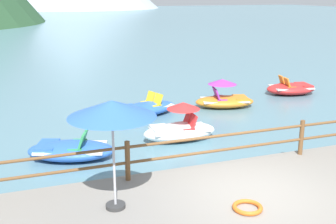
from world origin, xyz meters
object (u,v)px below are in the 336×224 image
Objects in this scene: pedal_boat_1 at (146,108)px; pedal_boat_5 at (224,98)px; life_ring at (247,207)px; pedal_boat_4 at (180,128)px; pedal_boat_2 at (291,88)px; pedal_boat_3 at (71,150)px; beach_umbrella at (112,110)px.

pedal_boat_5 is at bearing -0.37° from pedal_boat_1.
life_ring is 9.30m from pedal_boat_5.
life_ring is 5.35m from pedal_boat_4.
pedal_boat_5 is at bearing -165.50° from pedal_boat_2.
pedal_boat_3 reaches higher than pedal_boat_1.
life_ring is 5.70m from pedal_boat_3.
pedal_boat_1 is 1.06× the size of pedal_boat_5.
pedal_boat_4 is at bearing -135.52° from pedal_boat_5.
pedal_boat_1 is 1.12× the size of pedal_boat_2.
pedal_boat_4 reaches higher than pedal_boat_2.
pedal_boat_2 is 0.91× the size of pedal_boat_3.
pedal_boat_1 is 3.37m from pedal_boat_5.
life_ring is 0.23× the size of pedal_boat_5.
pedal_boat_3 is at bearing 95.92° from beach_umbrella.
pedal_boat_4 is 4.51m from pedal_boat_5.
pedal_boat_1 is 1.02× the size of pedal_boat_3.
pedal_boat_4 is at bearing 83.40° from life_ring.
pedal_boat_5 is (6.31, 7.51, -2.06)m from beach_umbrella.
beach_umbrella is 0.89× the size of pedal_boat_2.
pedal_boat_1 is at bearing 179.63° from pedal_boat_5.
pedal_boat_2 is 8.36m from pedal_boat_4.
pedal_boat_4 is at bearing -149.87° from pedal_boat_2.
beach_umbrella is 0.81× the size of pedal_boat_3.
pedal_boat_2 is at bearing 30.13° from pedal_boat_4.
beach_umbrella is 0.84× the size of pedal_boat_5.
pedal_boat_5 is at bearing 65.67° from life_ring.
pedal_boat_3 is 1.14× the size of pedal_boat_4.
pedal_boat_3 is (-0.41, 3.95, -2.18)m from beach_umbrella.
pedal_boat_3 is at bearing -156.81° from pedal_boat_2.
pedal_boat_1 is 4.90m from pedal_boat_3.
life_ring is 0.25× the size of pedal_boat_4.
pedal_boat_4 is at bearing -87.20° from pedal_boat_1.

